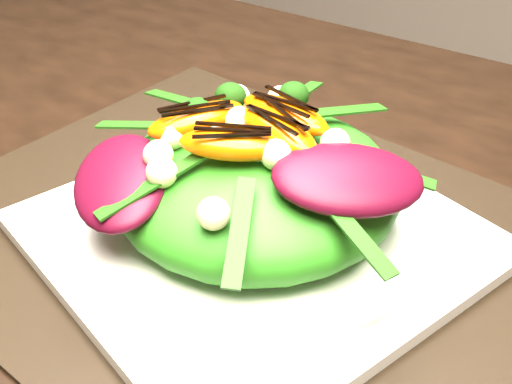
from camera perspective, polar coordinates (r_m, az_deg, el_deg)
The scene contains 9 objects.
placemat at distance 0.51m, azimuth 0.00°, elevation -4.31°, with size 0.50×0.38×0.00m, color black.
plate_base at distance 0.51m, azimuth -0.00°, elevation -3.66°, with size 0.28×0.28×0.01m, color silver.
salad_bowl at distance 0.50m, azimuth -0.00°, elevation -2.31°, with size 0.26×0.26×0.02m, color white.
lettuce_mound at distance 0.48m, azimuth -0.00°, elevation 0.72°, with size 0.20×0.20×0.07m, color #2D7A16.
radicchio_leaf at distance 0.43m, azimuth 7.71°, elevation 1.06°, with size 0.10×0.06×0.02m, color #3C0615.
orange_segment at distance 0.47m, azimuth 1.91°, elevation 6.03°, with size 0.07×0.03×0.02m, color #CE4A03.
broccoli_floret at distance 0.50m, azimuth -4.96°, elevation 7.82°, with size 0.03×0.03×0.03m, color black.
macadamia_nut at distance 0.41m, azimuth -1.58°, elevation 0.73°, with size 0.02×0.02×0.02m, color #F7E2AE.
balsamic_drizzle at distance 0.47m, azimuth 1.93°, elevation 7.09°, with size 0.05×0.00×0.00m, color black.
Camera 1 is at (0.52, -0.31, 1.08)m, focal length 48.00 mm.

